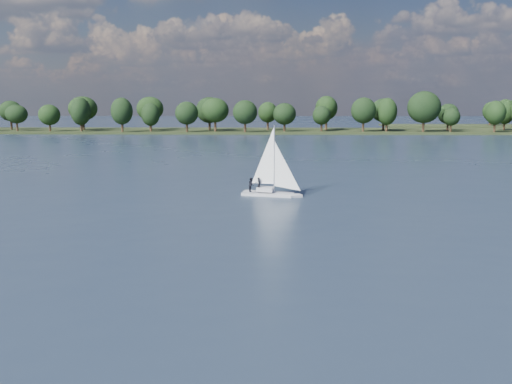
{
  "coord_description": "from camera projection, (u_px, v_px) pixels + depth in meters",
  "views": [
    {
      "loc": [
        -5.88,
        -18.94,
        12.35
      ],
      "look_at": [
        -7.31,
        42.48,
        2.5
      ],
      "focal_mm": 40.0,
      "sensor_mm": 36.0,
      "label": 1
    }
  ],
  "objects": [
    {
      "name": "ground",
      "position": [
        297.0,
        160.0,
        119.23
      ],
      "size": [
        700.0,
        700.0,
        0.0
      ],
      "primitive_type": "plane",
      "color": "#233342",
      "rests_on": "ground"
    },
    {
      "name": "far_shore",
      "position": [
        284.0,
        132.0,
        229.79
      ],
      "size": [
        660.0,
        40.0,
        1.5
      ],
      "primitive_type": "cube",
      "color": "black",
      "rests_on": "ground"
    },
    {
      "name": "treeline",
      "position": [
        249.0,
        112.0,
        225.66
      ],
      "size": [
        562.49,
        73.66,
        17.6
      ],
      "color": "black",
      "rests_on": "ground"
    },
    {
      "name": "sailboat",
      "position": [
        269.0,
        175.0,
        74.48
      ],
      "size": [
        7.64,
        4.0,
        9.69
      ],
      "rotation": [
        0.0,
        0.0,
        -0.28
      ],
      "color": "silver",
      "rests_on": "ground"
    }
  ]
}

